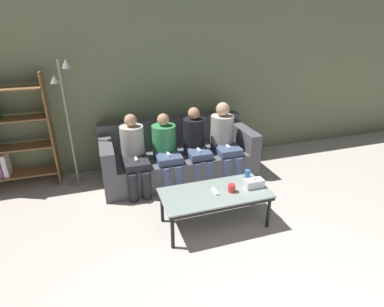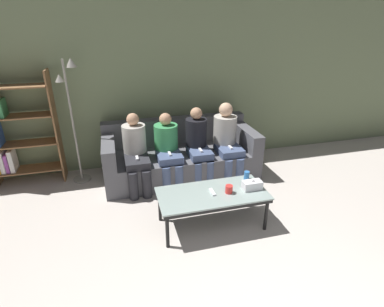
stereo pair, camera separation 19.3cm
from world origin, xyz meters
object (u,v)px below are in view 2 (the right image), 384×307
object	(u,v)px
cup_near_left	(229,189)
game_remote	(212,192)
couch	(180,156)
tissue_box	(252,185)
seated_person_right_end	(227,138)
bookshelf	(12,133)
standing_lamp	(72,110)
seated_person_left_end	(136,150)
seated_person_mid_left	(168,147)
coffee_table	(212,196)
seated_person_mid_right	(198,143)
cup_near_right	(247,175)

from	to	relation	value
cup_near_left	game_remote	xyz separation A→B (m)	(-0.18, 0.05, -0.04)
couch	tissue_box	distance (m)	1.54
tissue_box	seated_person_right_end	xyz separation A→B (m)	(0.15, 1.23, 0.11)
cup_near_left	tissue_box	world-z (taller)	tissue_box
bookshelf	standing_lamp	bearing A→B (deg)	-9.41
game_remote	seated_person_right_end	world-z (taller)	seated_person_right_end
bookshelf	seated_person_right_end	distance (m)	3.08
seated_person_left_end	seated_person_mid_left	bearing A→B (deg)	1.73
seated_person_mid_left	seated_person_right_end	world-z (taller)	seated_person_right_end
coffee_table	game_remote	xyz separation A→B (m)	(-0.00, -0.00, 0.05)
cup_near_left	seated_person_right_end	xyz separation A→B (m)	(0.44, 1.24, 0.11)
coffee_table	standing_lamp	xyz separation A→B (m)	(-1.55, 1.58, 0.70)
game_remote	standing_lamp	size ratio (longest dim) A/B	0.08
game_remote	seated_person_mid_left	size ratio (longest dim) A/B	0.14
couch	seated_person_mid_left	world-z (taller)	seated_person_mid_left
standing_lamp	seated_person_mid_right	size ratio (longest dim) A/B	1.65
couch	seated_person_right_end	size ratio (longest dim) A/B	2.03
game_remote	seated_person_left_end	world-z (taller)	seated_person_left_end
coffee_table	seated_person_left_end	size ratio (longest dim) A/B	1.16
bookshelf	cup_near_right	bearing A→B (deg)	-27.57
couch	cup_near_right	bearing A→B (deg)	-64.38
coffee_table	bookshelf	distance (m)	2.98
game_remote	tissue_box	bearing A→B (deg)	-4.20
bookshelf	seated_person_mid_left	world-z (taller)	bookshelf
cup_near_right	couch	bearing A→B (deg)	115.62
cup_near_left	seated_person_left_end	xyz separation A→B (m)	(-0.93, 1.22, 0.08)
cup_near_left	tissue_box	xyz separation A→B (m)	(0.29, 0.01, 0.00)
seated_person_mid_left	seated_person_mid_right	distance (m)	0.46
coffee_table	standing_lamp	world-z (taller)	standing_lamp
coffee_table	seated_person_mid_left	xyz separation A→B (m)	(-0.29, 1.18, 0.16)
seated_person_mid_right	seated_person_right_end	xyz separation A→B (m)	(0.46, 0.01, 0.03)
tissue_box	seated_person_mid_left	size ratio (longest dim) A/B	0.21
seated_person_left_end	seated_person_right_end	bearing A→B (deg)	0.99
coffee_table	seated_person_mid_right	xyz separation A→B (m)	(0.17, 1.18, 0.17)
coffee_table	game_remote	size ratio (longest dim) A/B	8.32
cup_near_left	seated_person_mid_right	xyz separation A→B (m)	(-0.01, 1.23, 0.08)
couch	seated_person_mid_left	bearing A→B (deg)	-137.32
bookshelf	seated_person_mid_left	bearing A→B (deg)	-14.34
coffee_table	seated_person_mid_right	world-z (taller)	seated_person_mid_right
tissue_box	bookshelf	distance (m)	3.39
coffee_table	cup_near_left	xyz separation A→B (m)	(0.18, -0.05, 0.09)
bookshelf	standing_lamp	world-z (taller)	standing_lamp
standing_lamp	seated_person_left_end	world-z (taller)	standing_lamp
standing_lamp	cup_near_right	bearing A→B (deg)	-33.84
game_remote	seated_person_right_end	xyz separation A→B (m)	(0.63, 1.19, 0.15)
seated_person_mid_right	cup_near_right	bearing A→B (deg)	-70.74
seated_person_mid_left	bookshelf	bearing A→B (deg)	165.66
coffee_table	seated_person_mid_right	size ratio (longest dim) A/B	1.15
coffee_table	game_remote	bearing A→B (deg)	-91.34
seated_person_mid_left	seated_person_right_end	xyz separation A→B (m)	(0.92, 0.01, 0.04)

